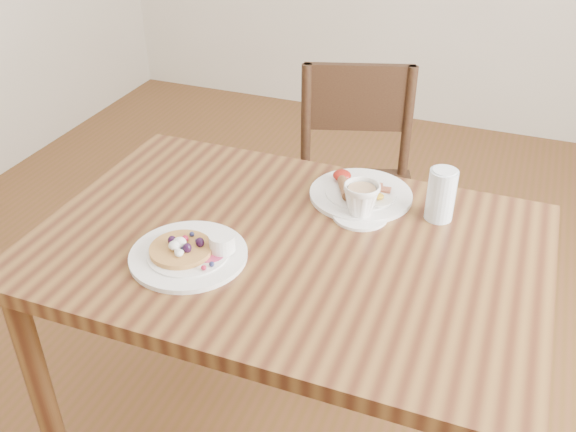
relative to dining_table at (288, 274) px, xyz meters
The scene contains 6 objects.
dining_table is the anchor object (origin of this frame).
chair_far 0.78m from the dining_table, 93.01° to the left, with size 0.53×0.53×0.88m.
pancake_plate 0.26m from the dining_table, 142.64° to the right, with size 0.27×0.27×0.06m.
breakfast_plate 0.30m from the dining_table, 68.60° to the left, with size 0.27×0.27×0.04m.
teacup_saucer 0.25m from the dining_table, 51.48° to the left, with size 0.14×0.14×0.09m.
water_glass 0.42m from the dining_table, 36.20° to the left, with size 0.07×0.07×0.13m, color silver.
Camera 1 is at (0.45, -1.16, 1.62)m, focal length 40.00 mm.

